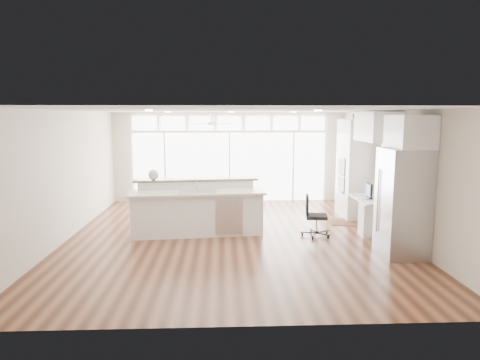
{
  "coord_description": "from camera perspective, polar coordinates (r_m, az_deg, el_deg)",
  "views": [
    {
      "loc": [
        -0.23,
        -8.96,
        2.58
      ],
      "look_at": [
        0.18,
        0.6,
        1.15
      ],
      "focal_mm": 32.0,
      "sensor_mm": 36.0,
      "label": 1
    }
  ],
  "objects": [
    {
      "name": "rug",
      "position": [
        10.84,
        14.76,
        -5.51
      ],
      "size": [
        1.16,
        0.96,
        0.01
      ],
      "primitive_type": "cube",
      "rotation": [
        0.0,
        0.0,
        -0.26
      ],
      "color": "#3D1F13",
      "rests_on": "floor"
    },
    {
      "name": "floor",
      "position": [
        9.32,
        -0.94,
        -7.61
      ],
      "size": [
        7.0,
        8.0,
        0.02
      ],
      "primitive_type": "cube",
      "color": "#472516",
      "rests_on": "ground"
    },
    {
      "name": "oven_cabinet",
      "position": [
        11.36,
        15.0,
        1.49
      ],
      "size": [
        0.64,
        1.2,
        2.5
      ],
      "primitive_type": "cube",
      "color": "white",
      "rests_on": "floor"
    },
    {
      "name": "glass_wall",
      "position": [
        12.99,
        -1.41,
        1.74
      ],
      "size": [
        5.8,
        0.06,
        2.08
      ],
      "primitive_type": "cube",
      "color": "silver",
      "rests_on": "wall_back"
    },
    {
      "name": "transom_row",
      "position": [
        12.9,
        -1.43,
        7.62
      ],
      "size": [
        5.9,
        0.06,
        0.4
      ],
      "primitive_type": "cube",
      "color": "silver",
      "rests_on": "wall_back"
    },
    {
      "name": "ceiling_fan",
      "position": [
        11.76,
        -3.79,
        8.0
      ],
      "size": [
        1.16,
        1.16,
        0.32
      ],
      "primitive_type": "cube",
      "color": "white",
      "rests_on": "ceiling"
    },
    {
      "name": "keyboard",
      "position": [
        9.93,
        15.87,
        -2.33
      ],
      "size": [
        0.18,
        0.36,
        0.02
      ],
      "primitive_type": "cube",
      "rotation": [
        0.0,
        0.0,
        0.14
      ],
      "color": "white",
      "rests_on": "desk_nook"
    },
    {
      "name": "fishbowl",
      "position": [
        9.74,
        -11.45,
        0.69
      ],
      "size": [
        0.25,
        0.25,
        0.24
      ],
      "primitive_type": "sphere",
      "rotation": [
        0.0,
        0.0,
        0.06
      ],
      "color": "silver",
      "rests_on": "kitchen_island"
    },
    {
      "name": "kitchen_island",
      "position": [
        9.45,
        -5.71,
        -3.74
      ],
      "size": [
        3.02,
        1.38,
        1.17
      ],
      "primitive_type": "cube",
      "rotation": [
        0.0,
        0.0,
        0.09
      ],
      "color": "white",
      "rests_on": "floor"
    },
    {
      "name": "desk_nook",
      "position": [
        10.09,
        17.13,
        -4.47
      ],
      "size": [
        0.72,
        1.3,
        0.76
      ],
      "primitive_type": "cube",
      "color": "white",
      "rests_on": "floor"
    },
    {
      "name": "upper_cabinets",
      "position": [
        9.86,
        17.85,
        6.77
      ],
      "size": [
        0.64,
        1.3,
        0.64
      ],
      "primitive_type": "cube",
      "color": "white",
      "rests_on": "wall_right"
    },
    {
      "name": "wall_front",
      "position": [
        5.11,
        0.2,
        -5.4
      ],
      "size": [
        7.0,
        0.04,
        2.7
      ],
      "primitive_type": "cube",
      "color": "beige",
      "rests_on": "floor"
    },
    {
      "name": "desk_window",
      "position": [
        10.02,
        19.2,
        2.14
      ],
      "size": [
        0.04,
        0.85,
        0.85
      ],
      "primitive_type": "cube",
      "color": "white",
      "rests_on": "wall_right"
    },
    {
      "name": "potted_plant",
      "position": [
        11.28,
        15.27,
        8.47
      ],
      "size": [
        0.31,
        0.34,
        0.26
      ],
      "primitive_type": "imported",
      "rotation": [
        0.0,
        0.0,
        -0.03
      ],
      "color": "#306029",
      "rests_on": "oven_cabinet"
    },
    {
      "name": "fridge_cabinet",
      "position": [
        8.33,
        21.76,
        5.99
      ],
      "size": [
        0.64,
        0.9,
        0.6
      ],
      "primitive_type": "cube",
      "color": "white",
      "rests_on": "wall_right"
    },
    {
      "name": "wall_back",
      "position": [
        13.02,
        -1.42,
        3.08
      ],
      "size": [
        7.0,
        0.04,
        2.7
      ],
      "primitive_type": "cube",
      "color": "beige",
      "rests_on": "floor"
    },
    {
      "name": "office_chair",
      "position": [
        9.41,
        10.19,
        -4.75
      ],
      "size": [
        0.52,
        0.49,
        0.89
      ],
      "primitive_type": "cube",
      "rotation": [
        0.0,
        0.0,
        -0.16
      ],
      "color": "black",
      "rests_on": "floor"
    },
    {
      "name": "refrigerator",
      "position": [
        8.45,
        20.9,
        -2.82
      ],
      "size": [
        0.76,
        0.9,
        2.0
      ],
      "primitive_type": "cube",
      "color": "#B2B2B7",
      "rests_on": "floor"
    },
    {
      "name": "framed_photos",
      "position": [
        10.61,
        17.94,
        1.71
      ],
      "size": [
        0.06,
        0.22,
        0.8
      ],
      "primitive_type": "cube",
      "color": "black",
      "rests_on": "wall_right"
    },
    {
      "name": "wall_right",
      "position": [
        9.78,
        20.01,
        0.77
      ],
      "size": [
        0.04,
        8.0,
        2.7
      ],
      "primitive_type": "cube",
      "color": "beige",
      "rests_on": "floor"
    },
    {
      "name": "wall_left",
      "position": [
        9.61,
        -22.31,
        0.52
      ],
      "size": [
        0.04,
        8.0,
        2.7
      ],
      "primitive_type": "cube",
      "color": "beige",
      "rests_on": "floor"
    },
    {
      "name": "monitor",
      "position": [
        9.95,
        16.84,
        -1.32
      ],
      "size": [
        0.11,
        0.44,
        0.37
      ],
      "primitive_type": "cube",
      "rotation": [
        0.0,
        0.0,
        -0.09
      ],
      "color": "black",
      "rests_on": "desk_nook"
    },
    {
      "name": "ceiling",
      "position": [
        8.96,
        -0.98,
        9.28
      ],
      "size": [
        7.0,
        8.0,
        0.02
      ],
      "primitive_type": "cube",
      "color": "silver",
      "rests_on": "wall_back"
    },
    {
      "name": "recessed_lights",
      "position": [
        9.16,
        -1.02,
        9.14
      ],
      "size": [
        3.4,
        3.0,
        0.02
      ],
      "primitive_type": "cube",
      "color": "white",
      "rests_on": "ceiling"
    }
  ]
}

